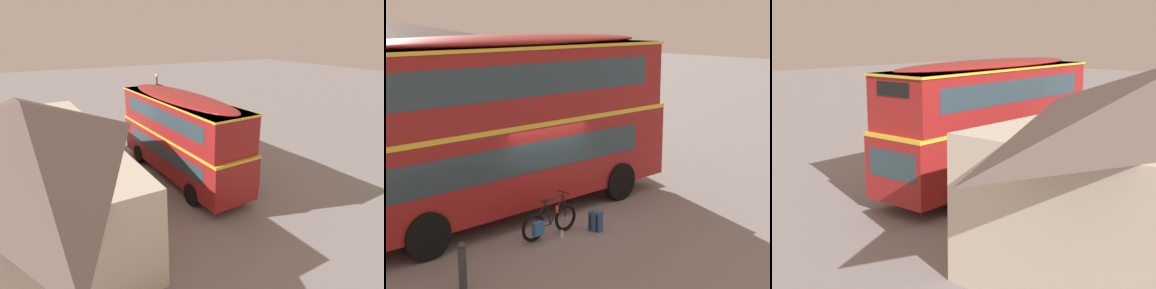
# 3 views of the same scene
# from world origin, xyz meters

# --- Properties ---
(ground_plane) EXTENTS (120.00, 120.00, 0.00)m
(ground_plane) POSITION_xyz_m (0.00, 0.00, 0.00)
(ground_plane) COLOR gray
(double_decker_bus) EXTENTS (10.24, 3.03, 4.79)m
(double_decker_bus) POSITION_xyz_m (-0.47, 0.65, 2.64)
(double_decker_bus) COLOR black
(double_decker_bus) RESTS_ON ground
(touring_bicycle) EXTENTS (1.72, 0.52, 1.02)m
(touring_bicycle) POSITION_xyz_m (-0.69, -1.37, 0.37)
(touring_bicycle) COLOR black
(touring_bicycle) RESTS_ON ground
(backpack_on_ground) EXTENTS (0.34, 0.38, 0.55)m
(backpack_on_ground) POSITION_xyz_m (0.45, -1.83, 0.28)
(backpack_on_ground) COLOR #2D4C7A
(backpack_on_ground) RESTS_ON ground
(water_bottle_clear_plastic) EXTENTS (0.07, 0.07, 0.21)m
(water_bottle_clear_plastic) POSITION_xyz_m (-0.48, -1.63, 0.10)
(water_bottle_clear_plastic) COLOR silver
(water_bottle_clear_plastic) RESTS_ON ground
(pub_building) EXTENTS (14.91, 6.98, 5.20)m
(pub_building) POSITION_xyz_m (-0.73, 8.16, 2.65)
(pub_building) COLOR beige
(pub_building) RESTS_ON ground
(street_lamp) EXTENTS (0.28, 0.28, 4.60)m
(street_lamp) POSITION_xyz_m (9.04, -2.14, 2.85)
(street_lamp) COLOR black
(street_lamp) RESTS_ON ground
(kerb_bollard) EXTENTS (0.16, 0.16, 0.97)m
(kerb_bollard) POSITION_xyz_m (-3.65, -2.43, 0.50)
(kerb_bollard) COLOR #333338
(kerb_bollard) RESTS_ON ground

